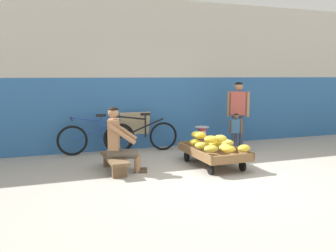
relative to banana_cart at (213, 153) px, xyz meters
name	(u,v)px	position (x,y,z in m)	size (l,w,h in m)	color
ground_plane	(220,181)	(-0.35, -0.92, -0.24)	(80.00, 80.00, 0.00)	#A39E93
back_wall	(159,75)	(-0.35, 2.15, 1.45)	(16.00, 0.30, 3.38)	#2D609E
banana_cart	(213,153)	(0.00, 0.00, 0.00)	(0.87, 1.45, 0.36)	brown
banana_pile	(215,143)	(-0.03, -0.12, 0.22)	(0.86, 1.16, 0.26)	gold
low_bench	(114,161)	(-1.81, 0.22, -0.04)	(0.32, 1.10, 0.27)	brown
vendor_seated	(119,140)	(-1.73, 0.19, 0.33)	(0.73, 0.59, 1.14)	#9E704C
plastic_crate	(202,147)	(0.24, 1.00, -0.09)	(0.36, 0.28, 0.30)	#234CA8
weighing_scale	(202,133)	(0.24, 1.00, 0.21)	(0.30, 0.30, 0.29)	#28282D
bicycle_near_left	(97,138)	(-1.89, 1.76, 0.11)	(1.66, 0.48, 0.86)	black
bicycle_far_left	(141,136)	(-0.93, 1.67, 0.11)	(1.66, 0.48, 0.86)	black
sign_board	(134,131)	(-1.01, 1.99, 0.19)	(0.70, 0.29, 0.87)	#C6B289
customer_adult	(238,108)	(1.17, 1.10, 0.71)	(0.41, 0.35, 1.53)	#38425B
customer_child	(236,129)	(0.94, 0.79, 0.30)	(0.23, 0.20, 0.87)	#38425B
shopping_bag	(211,153)	(0.22, 0.53, -0.12)	(0.18, 0.12, 0.24)	green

